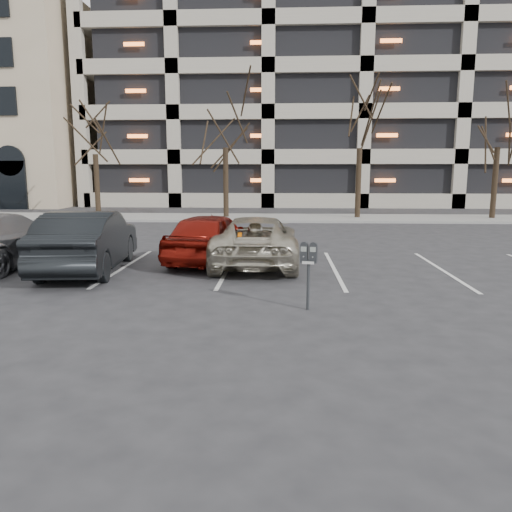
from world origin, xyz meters
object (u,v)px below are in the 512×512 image
tree_b (225,103)px  tree_c (361,103)px  suv_silver (256,241)px  tree_d (501,101)px  car_red (210,237)px  parking_meter (309,259)px  car_dark (88,241)px  tree_a (93,114)px

tree_b → tree_c: bearing=0.0°
tree_b → suv_silver: 14.38m
suv_silver → tree_d: bearing=-132.4°
tree_d → car_red: 19.02m
parking_meter → tree_d: bearing=72.4°
tree_b → car_dark: 15.33m
tree_c → suv_silver: 14.93m
suv_silver → car_dark: size_ratio=1.02×
tree_c → suv_silver: size_ratio=1.71×
tree_d → suv_silver: (-11.70, -13.15, -5.34)m
tree_a → suv_silver: size_ratio=1.58×
tree_b → tree_c: tree_b is taller
tree_d → parking_meter: 21.14m
parking_meter → tree_a: bearing=133.9°
car_red → tree_d: bearing=-126.0°
tree_b → tree_d: size_ratio=1.00×
tree_b → suv_silver: tree_b is taller
car_dark → tree_a: bearing=-76.8°
tree_d → car_red: size_ratio=1.99×
parking_meter → suv_silver: suv_silver is taller
tree_a → tree_b: bearing=0.0°
tree_c → tree_d: (7.00, 0.00, 0.06)m
tree_a → car_dark: bearing=-70.6°
tree_a → car_red: 15.85m
tree_b → parking_meter: bearing=-78.7°
tree_a → tree_c: size_ratio=0.92×
parking_meter → car_dark: (-5.48, 3.38, -0.18)m
tree_b → car_red: tree_b is taller
car_red → tree_c: bearing=-105.7°
tree_d → tree_b: bearing=180.0°
tree_c → parking_meter: size_ratio=6.59×
tree_b → parking_meter: 18.69m
tree_b → parking_meter: size_ratio=6.67×
tree_b → car_dark: bearing=-97.8°
car_red → car_dark: 3.29m
tree_c → parking_meter: bearing=-101.2°
tree_c → car_dark: 17.63m
tree_d → car_dark: (-15.96, -14.27, -5.23)m
tree_c → car_red: size_ratio=1.97×
suv_silver → car_dark: bearing=13.9°
tree_a → tree_c: (14.00, 0.00, 0.45)m
tree_c → car_dark: (-8.96, -14.27, -5.17)m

